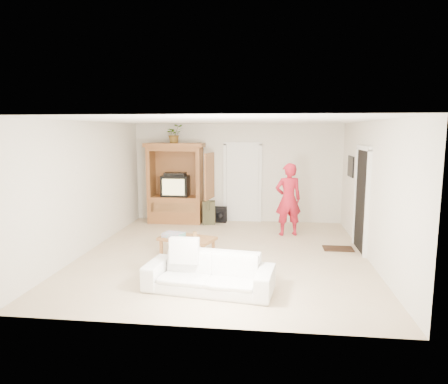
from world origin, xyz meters
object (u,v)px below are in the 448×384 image
object	(u,v)px
armoire	(177,188)
man	(288,199)
sofa	(209,273)
coffee_table	(187,240)

from	to	relation	value
armoire	man	xyz separation A→B (m)	(2.88, -1.03, -0.06)
armoire	sofa	distance (m)	4.80
sofa	coffee_table	distance (m)	1.72
man	sofa	xyz separation A→B (m)	(-1.32, -3.47, -0.56)
sofa	armoire	bearing A→B (deg)	116.76
man	sofa	world-z (taller)	man
armoire	sofa	bearing A→B (deg)	-70.86
man	coffee_table	distance (m)	2.79
sofa	coffee_table	size ratio (longest dim) A/B	1.66
sofa	coffee_table	bearing A→B (deg)	120.54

